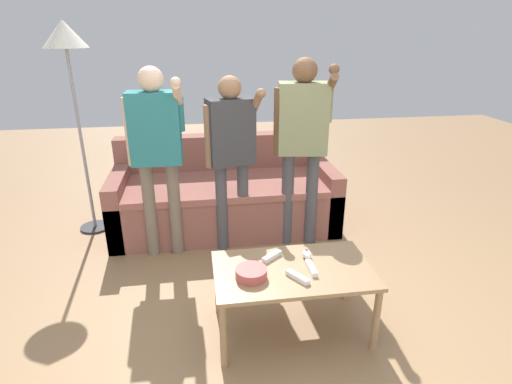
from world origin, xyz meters
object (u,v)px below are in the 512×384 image
(game_remote_nunchuk, at_px, (307,254))
(player_right, at_px, (302,133))
(snack_bowl, at_px, (251,273))
(floor_lamp, at_px, (67,49))
(player_center, at_px, (231,145))
(game_remote_wand_far, at_px, (272,256))
(couch, at_px, (225,196))
(coffee_table, at_px, (293,276))
(game_remote_wand_near, at_px, (311,268))
(game_remote_wand_spare, at_px, (298,277))
(player_left, at_px, (156,143))

(game_remote_nunchuk, distance_m, player_right, 1.17)
(snack_bowl, height_order, floor_lamp, floor_lamp)
(snack_bowl, relative_size, player_center, 0.13)
(snack_bowl, bearing_deg, game_remote_wand_far, 50.52)
(couch, distance_m, coffee_table, 1.65)
(couch, xyz_separation_m, coffee_table, (0.30, -1.62, 0.11))
(game_remote_wand_near, bearing_deg, game_remote_wand_far, 140.91)
(player_right, bearing_deg, game_remote_wand_near, -100.81)
(game_remote_wand_spare, bearing_deg, floor_lamp, 130.82)
(couch, bearing_deg, player_center, -85.82)
(floor_lamp, height_order, player_left, floor_lamp)
(game_remote_wand_far, bearing_deg, snack_bowl, -129.48)
(couch, xyz_separation_m, game_remote_wand_near, (0.40, -1.65, 0.18))
(player_center, distance_m, game_remote_wand_near, 1.32)
(couch, bearing_deg, snack_bowl, -88.97)
(game_remote_wand_spare, bearing_deg, player_left, 124.86)
(couch, bearing_deg, game_remote_nunchuk, -74.58)
(coffee_table, height_order, player_right, player_right)
(snack_bowl, relative_size, floor_lamp, 0.10)
(player_center, xyz_separation_m, game_remote_wand_spare, (0.26, -1.26, -0.47))
(coffee_table, distance_m, game_remote_wand_far, 0.19)
(snack_bowl, height_order, game_remote_wand_spare, snack_bowl)
(player_left, relative_size, game_remote_wand_near, 9.73)
(game_remote_wand_near, bearing_deg, game_remote_nunchuk, 85.50)
(player_center, bearing_deg, game_remote_wand_spare, -78.23)
(player_center, bearing_deg, coffee_table, -77.06)
(snack_bowl, bearing_deg, game_remote_wand_spare, -12.42)
(game_remote_wand_far, bearing_deg, player_center, 98.83)
(snack_bowl, xyz_separation_m, game_remote_wand_far, (0.16, 0.20, -0.01))
(snack_bowl, xyz_separation_m, player_right, (0.60, 1.19, 0.53))
(game_remote_wand_near, xyz_separation_m, game_remote_wand_spare, (-0.11, -0.08, -0.00))
(coffee_table, height_order, floor_lamp, floor_lamp)
(floor_lamp, xyz_separation_m, player_center, (1.31, -0.56, -0.72))
(coffee_table, xyz_separation_m, snack_bowl, (-0.27, -0.06, 0.09))
(coffee_table, distance_m, player_right, 1.33)
(coffee_table, distance_m, snack_bowl, 0.29)
(couch, height_order, snack_bowl, couch)
(player_left, height_order, game_remote_wand_near, player_left)
(player_left, bearing_deg, player_right, 1.03)
(couch, height_order, player_right, player_right)
(game_remote_nunchuk, height_order, game_remote_wand_spare, game_remote_nunchuk)
(snack_bowl, bearing_deg, coffee_table, 11.90)
(player_left, bearing_deg, player_center, 3.24)
(floor_lamp, xyz_separation_m, player_left, (0.72, -0.59, -0.67))
(couch, bearing_deg, floor_lamp, 176.22)
(coffee_table, xyz_separation_m, game_remote_wand_spare, (-0.00, -0.12, 0.07))
(snack_bowl, distance_m, player_right, 1.43)
(game_remote_wand_spare, bearing_deg, game_remote_nunchuk, 62.88)
(game_remote_wand_spare, bearing_deg, player_center, 101.77)
(couch, relative_size, game_remote_wand_far, 14.53)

